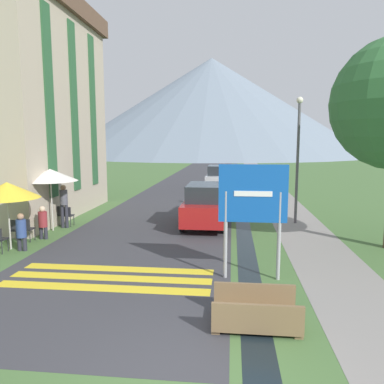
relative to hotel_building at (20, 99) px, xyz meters
name	(u,v)px	position (x,y,z in m)	size (l,w,h in m)	color
ground_plane	(221,195)	(9.40, 8.00, -5.60)	(160.00, 160.00, 0.00)	#476B38
road	(198,179)	(6.90, 18.00, -5.60)	(6.40, 60.00, 0.01)	#38383D
footpath	(263,180)	(13.00, 18.00, -5.60)	(2.20, 60.00, 0.01)	gray
drainage_channel	(237,180)	(10.60, 18.00, -5.60)	(0.60, 60.00, 0.00)	black
crosswalk_marking	(110,278)	(6.90, -7.91, -5.59)	(5.44, 1.84, 0.01)	yellow
mountain_distant	(211,107)	(4.46, 82.46, 6.76)	(78.89, 78.89, 24.72)	slate
hotel_building	(20,99)	(0.00, 0.00, 0.00)	(5.83, 9.21, 10.34)	tan
road_sign	(253,204)	(10.64, -7.55, -3.60)	(1.77, 0.11, 3.04)	#9E9EA3
footbridge	(255,314)	(10.60, -10.07, -5.37)	(1.70, 1.10, 0.65)	brown
parked_car_near	(206,205)	(9.00, -1.41, -4.69)	(1.88, 4.30, 1.82)	#A31919
parked_car_far	(219,178)	(9.14, 10.53, -4.69)	(1.97, 3.92, 1.82)	#B2B2B7
cafe_chair_far_right	(60,213)	(2.70, -2.02, -5.09)	(0.40, 0.40, 0.85)	#232328
cafe_chair_near_left	(26,228)	(2.71, -4.70, -5.09)	(0.40, 0.40, 0.85)	#232328
cafe_chair_far_left	(67,214)	(3.12, -2.18, -5.09)	(0.40, 0.40, 0.85)	#232328
cafe_chair_near_right	(16,229)	(2.43, -4.88, -5.09)	(0.40, 0.40, 0.85)	#232328
cafe_umbrella_front_yellow	(7,190)	(2.69, -5.67, -3.59)	(2.10, 2.10, 2.28)	#B7B2A8
cafe_umbrella_middle_white	(50,175)	(2.86, -2.99, -3.33)	(2.14, 2.14, 2.52)	#B7B2A8
person_seated_far	(21,230)	(3.18, -5.80, -4.90)	(0.32, 0.32, 1.27)	#282833
person_seated_near	(43,221)	(3.13, -4.28, -4.91)	(0.32, 0.32, 1.24)	#282833
person_standing_terrace	(64,203)	(3.12, -2.45, -4.54)	(0.32, 0.32, 1.81)	#282833
streetlamp	(298,150)	(12.92, -0.48, -2.37)	(0.28, 0.28, 5.49)	#515156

